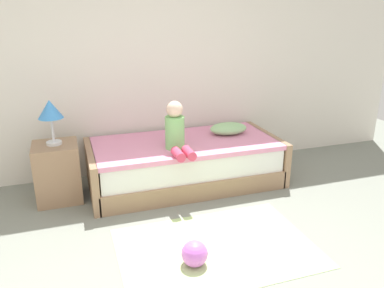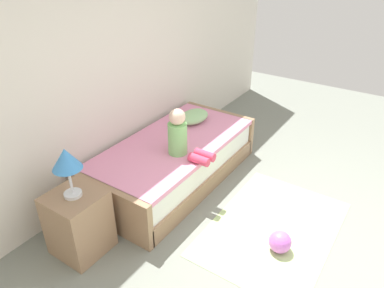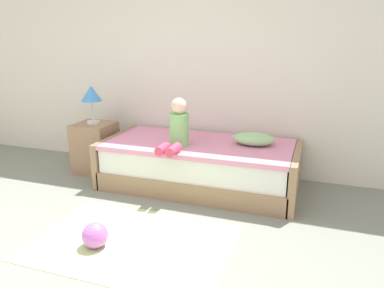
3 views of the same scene
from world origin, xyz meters
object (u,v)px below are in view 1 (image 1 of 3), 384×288
at_px(table_lamp, 50,111).
at_px(toy_ball, 195,253).
at_px(nightstand, 58,172).
at_px(bed, 185,163).
at_px(child_figure, 176,131).
at_px(pillow, 228,128).

bearing_deg(table_lamp, toy_ball, -57.09).
relative_size(nightstand, table_lamp, 1.33).
distance_m(bed, toy_ball, 1.51).
relative_size(table_lamp, toy_ball, 2.19).
bearing_deg(toy_ball, nightstand, 122.91).
bearing_deg(child_figure, nightstand, 167.33).
xyz_separation_m(table_lamp, child_figure, (1.19, -0.27, -0.23)).
bearing_deg(pillow, child_figure, -155.69).
bearing_deg(toy_ball, table_lamp, 122.91).
bearing_deg(nightstand, child_figure, -12.67).
distance_m(pillow, toy_ball, 1.88).
relative_size(nightstand, pillow, 1.36).
xyz_separation_m(nightstand, table_lamp, (0.00, -0.00, 0.64)).
relative_size(bed, table_lamp, 4.69).
bearing_deg(child_figure, pillow, 24.31).
bearing_deg(nightstand, bed, -1.63).
relative_size(pillow, toy_ball, 2.14).
xyz_separation_m(nightstand, child_figure, (1.19, -0.27, 0.40)).
height_order(nightstand, child_figure, child_figure).
xyz_separation_m(table_lamp, pillow, (1.91, 0.06, -0.37)).
bearing_deg(pillow, toy_ball, -121.30).
height_order(pillow, toy_ball, pillow).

